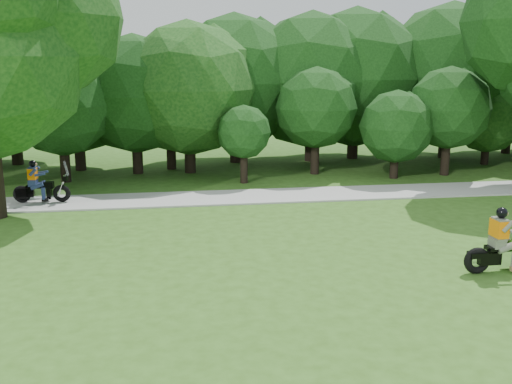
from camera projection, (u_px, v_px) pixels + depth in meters
name	position (u px, v px, depth m)	size (l,w,h in m)	color
ground	(384.00, 272.00, 13.46)	(100.00, 100.00, 0.00)	#315618
walkway	(306.00, 195.00, 21.17)	(60.00, 2.20, 0.06)	#A1A19C
tree_line	(295.00, 87.00, 26.99)	(40.72, 11.63, 7.78)	black
chopper_motorcycle	(504.00, 248.00, 13.37)	(2.22, 0.59, 1.59)	black
touring_motorcycle	(38.00, 187.00, 19.77)	(1.97, 0.62, 1.50)	black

